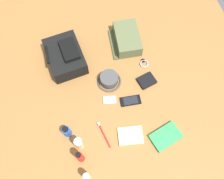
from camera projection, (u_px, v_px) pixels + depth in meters
name	position (u px, v px, depth m)	size (l,w,h in m)	color
ground_plane	(112.00, 93.00, 1.59)	(2.64, 2.02, 0.02)	olive
backpack	(65.00, 56.00, 1.62)	(0.33, 0.27, 0.14)	black
toiletry_pouch	(127.00, 39.00, 1.69)	(0.28, 0.22, 0.09)	#56603D
bucket_hat	(110.00, 79.00, 1.58)	(0.16, 0.16, 0.07)	#454545
toothpaste_tube	(87.00, 177.00, 1.31)	(0.04, 0.04, 0.12)	white
sunscreen_spray	(80.00, 157.00, 1.34)	(0.04, 0.04, 0.16)	red
lotion_bottle	(79.00, 143.00, 1.37)	(0.05, 0.05, 0.14)	beige
deodorant_spray	(67.00, 131.00, 1.42)	(0.05, 0.05, 0.11)	blue
paperback_novel	(166.00, 136.00, 1.45)	(0.17, 0.21, 0.02)	#2D934C
cell_phone	(130.00, 101.00, 1.55)	(0.07, 0.14, 0.01)	black
media_player	(110.00, 100.00, 1.55)	(0.07, 0.09, 0.01)	#B7B7BC
wristwatch	(144.00, 63.00, 1.66)	(0.07, 0.06, 0.01)	#99999E
toothbrush	(103.00, 133.00, 1.46)	(0.17, 0.05, 0.02)	red
wallet	(147.00, 81.00, 1.60)	(0.09, 0.11, 0.02)	black
notepad	(130.00, 136.00, 1.45)	(0.11, 0.15, 0.02)	beige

